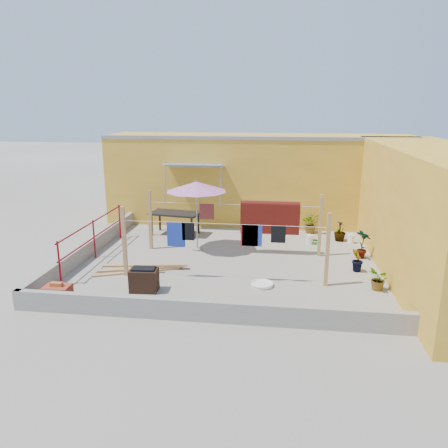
{
  "coord_description": "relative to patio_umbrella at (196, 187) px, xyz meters",
  "views": [
    {
      "loc": [
        1.38,
        -11.44,
        4.16
      ],
      "look_at": [
        -0.2,
        0.3,
        0.99
      ],
      "focal_mm": 35.0,
      "sensor_mm": 36.0,
      "label": 1
    }
  ],
  "objects": [
    {
      "name": "ground",
      "position": [
        1.09,
        -0.87,
        -1.92
      ],
      "size": [
        80.0,
        80.0,
        0.0
      ],
      "primitive_type": "plane",
      "color": "#9E998E",
      "rests_on": "ground"
    },
    {
      "name": "patio_umbrella",
      "position": [
        0.0,
        0.0,
        0.0
      ],
      "size": [
        2.33,
        2.33,
        2.14
      ],
      "color": "gray",
      "rests_on": "ground"
    },
    {
      "name": "plant_back_b",
      "position": [
        4.37,
        1.52,
        -1.59
      ],
      "size": [
        0.46,
        0.46,
        0.67
      ],
      "primitive_type": "imported",
      "rotation": [
        0.0,
        0.0,
        1.84
      ],
      "color": "#19571B",
      "rests_on": "ground"
    },
    {
      "name": "brazier",
      "position": [
        -0.65,
        -3.16,
        -1.64
      ],
      "size": [
        0.66,
        0.46,
        0.57
      ],
      "color": "black",
      "rests_on": "ground"
    },
    {
      "name": "parapet_front",
      "position": [
        1.09,
        -4.45,
        -1.7
      ],
      "size": [
        8.3,
        0.16,
        0.44
      ],
      "primitive_type": "cube",
      "color": "gray",
      "rests_on": "ground"
    },
    {
      "name": "water_jug_b",
      "position": [
        4.69,
        1.32,
        -1.78
      ],
      "size": [
        0.2,
        0.2,
        0.32
      ],
      "color": "white",
      "rests_on": "ground"
    },
    {
      "name": "outdoor_table",
      "position": [
        -1.05,
        1.54,
        -1.23
      ],
      "size": [
        1.73,
        1.05,
        0.76
      ],
      "color": "black",
      "rests_on": "ground"
    },
    {
      "name": "plant_right_b",
      "position": [
        4.48,
        -1.24,
        -1.6
      ],
      "size": [
        0.34,
        0.39,
        0.64
      ],
      "primitive_type": "imported",
      "rotation": [
        0.0,
        0.0,
        4.56
      ],
      "color": "#19571B",
      "rests_on": "ground"
    },
    {
      "name": "wall_back",
      "position": [
        1.59,
        3.83,
        -0.31
      ],
      "size": [
        11.0,
        3.27,
        3.21
      ],
      "color": "gold",
      "rests_on": "ground"
    },
    {
      "name": "brick_stack",
      "position": [
        -2.31,
        -4.07,
        -1.71
      ],
      "size": [
        0.57,
        0.42,
        0.49
      ],
      "color": "#A23825",
      "rests_on": "ground"
    },
    {
      "name": "wall_right",
      "position": [
        6.29,
        -0.87,
        -0.32
      ],
      "size": [
        2.4,
        9.0,
        3.2
      ],
      "primitive_type": "cube",
      "color": "gold",
      "rests_on": "ground"
    },
    {
      "name": "water_jug_a",
      "position": [
        3.39,
        1.06,
        -1.78
      ],
      "size": [
        0.21,
        0.21,
        0.32
      ],
      "color": "white",
      "rests_on": "ground"
    },
    {
      "name": "plant_right_a",
      "position": [
        4.79,
        -0.13,
        -1.49
      ],
      "size": [
        0.53,
        0.54,
        0.86
      ],
      "primitive_type": "imported",
      "rotation": [
        0.0,
        0.0,
        2.3
      ],
      "color": "#19571B",
      "rests_on": "ground"
    },
    {
      "name": "lumber_pile",
      "position": [
        -1.13,
        -1.93,
        -1.85
      ],
      "size": [
        2.32,
        1.02,
        0.14
      ],
      "color": "tan",
      "rests_on": "ground"
    },
    {
      "name": "clothesline_rig",
      "position": [
        1.94,
        -0.34,
        -0.87
      ],
      "size": [
        5.09,
        2.35,
        1.8
      ],
      "color": "tan",
      "rests_on": "ground"
    },
    {
      "name": "parapet_left",
      "position": [
        -2.99,
        -0.87,
        -1.7
      ],
      "size": [
        0.16,
        7.3,
        0.44
      ],
      "primitive_type": "cube",
      "color": "gray",
      "rests_on": "ground"
    },
    {
      "name": "white_basin",
      "position": [
        2.08,
        -2.52,
        -1.87
      ],
      "size": [
        0.54,
        0.54,
        0.09
      ],
      "color": "white",
      "rests_on": "ground"
    },
    {
      "name": "green_hose",
      "position": [
        3.53,
        1.21,
        -1.89
      ],
      "size": [
        0.47,
        0.47,
        0.07
      ],
      "color": "#1C7119",
      "rests_on": "ground"
    },
    {
      "name": "plant_back_a",
      "position": [
        3.5,
        2.33,
        -1.58
      ],
      "size": [
        0.64,
        0.56,
        0.69
      ],
      "primitive_type": "imported",
      "rotation": [
        0.0,
        0.0,
        0.03
      ],
      "color": "#19571B",
      "rests_on": "ground"
    },
    {
      "name": "plant_right_c",
      "position": [
        4.79,
        -2.39,
        -1.65
      ],
      "size": [
        0.49,
        0.55,
        0.55
      ],
      "primitive_type": "imported",
      "rotation": [
        0.0,
        0.0,
        4.84
      ],
      "color": "#19571B",
      "rests_on": "ground"
    },
    {
      "name": "red_railing",
      "position": [
        -2.76,
        -1.07,
        -1.2
      ],
      "size": [
        0.05,
        4.2,
        1.1
      ],
      "color": "maroon",
      "rests_on": "ground"
    }
  ]
}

